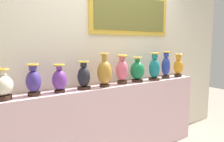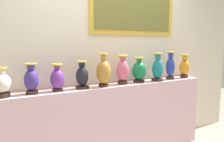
{
  "view_description": "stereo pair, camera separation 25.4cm",
  "coord_description": "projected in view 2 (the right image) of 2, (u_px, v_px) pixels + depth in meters",
  "views": [
    {
      "loc": [
        -1.47,
        -2.17,
        1.51
      ],
      "look_at": [
        0.0,
        0.0,
        1.17
      ],
      "focal_mm": 33.76,
      "sensor_mm": 36.0,
      "label": 1
    },
    {
      "loc": [
        -1.25,
        -2.3,
        1.51
      ],
      "look_at": [
        0.0,
        0.0,
        1.17
      ],
      "focal_mm": 33.76,
      "sensor_mm": 36.0,
      "label": 2
    }
  ],
  "objects": [
    {
      "name": "vase_ochre",
      "position": [
        104.0,
        72.0,
        2.53
      ],
      "size": [
        0.18,
        0.18,
        0.41
      ],
      "color": "#382319",
      "rests_on": "display_shelf"
    },
    {
      "name": "vase_emerald",
      "position": [
        139.0,
        71.0,
        2.82
      ],
      "size": [
        0.19,
        0.19,
        0.34
      ],
      "color": "#382319",
      "rests_on": "display_shelf"
    },
    {
      "name": "vase_violet",
      "position": [
        57.0,
        79.0,
        2.29
      ],
      "size": [
        0.16,
        0.16,
        0.3
      ],
      "color": "#382319",
      "rests_on": "display_shelf"
    },
    {
      "name": "vase_cobalt",
      "position": [
        170.0,
        66.0,
        3.07
      ],
      "size": [
        0.13,
        0.13,
        0.4
      ],
      "color": "#382319",
      "rests_on": "display_shelf"
    },
    {
      "name": "vase_onyx",
      "position": [
        82.0,
        76.0,
        2.43
      ],
      "size": [
        0.16,
        0.16,
        0.32
      ],
      "color": "#382319",
      "rests_on": "display_shelf"
    },
    {
      "name": "display_shelf",
      "position": [
        112.0,
        122.0,
        2.73
      ],
      "size": [
        2.81,
        0.31,
        0.99
      ],
      "primitive_type": "cube",
      "color": "beige",
      "rests_on": "ground_plane"
    },
    {
      "name": "vase_indigo",
      "position": [
        31.0,
        80.0,
        2.17
      ],
      "size": [
        0.15,
        0.15,
        0.32
      ],
      "color": "#382319",
      "rests_on": "display_shelf"
    },
    {
      "name": "vase_ivory",
      "position": [
        1.0,
        84.0,
        2.03
      ],
      "size": [
        0.18,
        0.18,
        0.29
      ],
      "color": "#382319",
      "rests_on": "display_shelf"
    },
    {
      "name": "vase_rose",
      "position": [
        123.0,
        70.0,
        2.69
      ],
      "size": [
        0.16,
        0.16,
        0.38
      ],
      "color": "#382319",
      "rests_on": "display_shelf"
    },
    {
      "name": "vase_amber",
      "position": [
        184.0,
        67.0,
        3.21
      ],
      "size": [
        0.15,
        0.15,
        0.36
      ],
      "color": "#382319",
      "rests_on": "display_shelf"
    },
    {
      "name": "vase_teal",
      "position": [
        158.0,
        69.0,
        2.93
      ],
      "size": [
        0.16,
        0.16,
        0.39
      ],
      "color": "#382319",
      "rests_on": "display_shelf"
    },
    {
      "name": "back_wall",
      "position": [
        105.0,
        45.0,
        2.79
      ],
      "size": [
        4.93,
        0.14,
        2.98
      ],
      "color": "beige",
      "rests_on": "ground_plane"
    }
  ]
}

